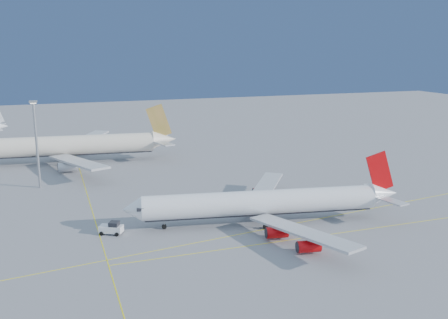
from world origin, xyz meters
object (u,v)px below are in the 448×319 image
airliner_virgin (266,203)px  airliner_etihad (68,146)px  pushback_tug (112,228)px  light_mast (36,137)px

airliner_virgin → airliner_etihad: bearing=126.6°
pushback_tug → airliner_etihad: bearing=121.8°
pushback_tug → airliner_virgin: bearing=19.6°
airliner_virgin → pushback_tug: airliner_virgin is taller
pushback_tug → light_mast: bearing=136.3°
airliner_virgin → pushback_tug: bearing=-178.3°
airliner_virgin → pushback_tug: 32.30m
airliner_etihad → light_mast: (-8.68, -27.87, 8.06)m
airliner_virgin → light_mast: light_mast is taller
airliner_etihad → light_mast: 30.28m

